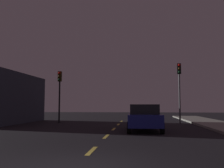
{
  "coord_description": "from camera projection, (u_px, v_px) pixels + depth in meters",
  "views": [
    {
      "loc": [
        1.58,
        -5.78,
        1.55
      ],
      "look_at": [
        -0.63,
        15.18,
        3.34
      ],
      "focal_mm": 39.59,
      "sensor_mm": 36.0,
      "label": 1
    }
  ],
  "objects": [
    {
      "name": "traffic_signal_left",
      "position": [
        60.0,
        86.0,
        21.89
      ],
      "size": [
        0.32,
        0.38,
        4.54
      ],
      "color": "black",
      "rests_on": "ground_plane"
    },
    {
      "name": "storefront_left",
      "position": [
        3.0,
        98.0,
        21.22
      ],
      "size": [
        4.0,
        8.85,
        4.21
      ],
      "primitive_type": "cube",
      "color": "#333847",
      "rests_on": "ground_plane"
    },
    {
      "name": "lane_stripe_sixth",
      "position": [
        122.0,
        121.0,
        23.4
      ],
      "size": [
        0.16,
        1.6,
        0.01
      ],
      "primitive_type": "cube",
      "color": "#EACC4C",
      "rests_on": "ground_plane"
    },
    {
      "name": "traffic_signal_right",
      "position": [
        179.0,
        81.0,
        20.83
      ],
      "size": [
        0.32,
        0.38,
        5.06
      ],
      "color": "#4C4C51",
      "rests_on": "ground_plane"
    },
    {
      "name": "lane_stripe_second",
      "position": [
        92.0,
        151.0,
        8.33
      ],
      "size": [
        0.16,
        1.6,
        0.01
      ],
      "primitive_type": "cube",
      "color": "#EACC4C",
      "rests_on": "ground_plane"
    },
    {
      "name": "lane_stripe_fifth",
      "position": [
        118.0,
        124.0,
        19.63
      ],
      "size": [
        0.16,
        1.6,
        0.01
      ],
      "primitive_type": "cube",
      "color": "#EACC4C",
      "rests_on": "ground_plane"
    },
    {
      "name": "lane_stripe_fourth",
      "position": [
        114.0,
        129.0,
        15.86
      ],
      "size": [
        0.16,
        1.6,
        0.01
      ],
      "primitive_type": "cube",
      "color": "#EACC4C",
      "rests_on": "ground_plane"
    },
    {
      "name": "lane_stripe_third",
      "position": [
        106.0,
        136.0,
        12.1
      ],
      "size": [
        0.16,
        1.6,
        0.01
      ],
      "primitive_type": "cube",
      "color": "#EACC4C",
      "rests_on": "ground_plane"
    },
    {
      "name": "car_stopped_ahead",
      "position": [
        144.0,
        117.0,
        14.97
      ],
      "size": [
        2.07,
        4.52,
        1.58
      ],
      "color": "navy",
      "rests_on": "ground_plane"
    },
    {
      "name": "ground_plane",
      "position": [
        108.0,
        135.0,
        12.69
      ],
      "size": [
        80.0,
        80.0,
        0.0
      ],
      "primitive_type": "plane",
      "color": "black"
    }
  ]
}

